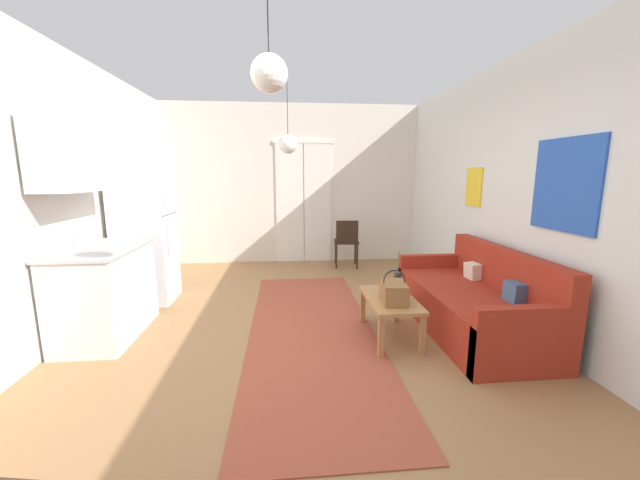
{
  "coord_description": "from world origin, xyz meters",
  "views": [
    {
      "loc": [
        -0.14,
        -3.23,
        1.63
      ],
      "look_at": [
        0.32,
        1.53,
        0.76
      ],
      "focal_mm": 20.4,
      "sensor_mm": 36.0,
      "label": 1
    }
  ],
  "objects_px": {
    "pendant_lamp_near": "(269,73)",
    "pendant_lamp_far": "(288,144)",
    "couch": "(476,304)",
    "refrigerator": "(145,234)",
    "handbag": "(394,292)",
    "accent_chair": "(347,240)",
    "bamboo_vase": "(398,282)",
    "coffee_table": "(390,304)"
  },
  "relations": [
    {
      "from": "pendant_lamp_near",
      "to": "pendant_lamp_far",
      "type": "bearing_deg",
      "value": 87.09
    },
    {
      "from": "handbag",
      "to": "pendant_lamp_far",
      "type": "distance_m",
      "value": 2.72
    },
    {
      "from": "pendant_lamp_far",
      "to": "couch",
      "type": "bearing_deg",
      "value": -43.22
    },
    {
      "from": "bamboo_vase",
      "to": "refrigerator",
      "type": "bearing_deg",
      "value": 156.95
    },
    {
      "from": "coffee_table",
      "to": "accent_chair",
      "type": "xyz_separation_m",
      "value": [
        0.03,
        2.82,
        0.13
      ]
    },
    {
      "from": "couch",
      "to": "refrigerator",
      "type": "relative_size",
      "value": 1.12
    },
    {
      "from": "bamboo_vase",
      "to": "handbag",
      "type": "distance_m",
      "value": 0.29
    },
    {
      "from": "pendant_lamp_far",
      "to": "handbag",
      "type": "bearing_deg",
      "value": -64.56
    },
    {
      "from": "refrigerator",
      "to": "pendant_lamp_near",
      "type": "xyz_separation_m",
      "value": [
        1.7,
        -2.23,
        1.4
      ]
    },
    {
      "from": "refrigerator",
      "to": "pendant_lamp_far",
      "type": "height_order",
      "value": "pendant_lamp_far"
    },
    {
      "from": "refrigerator",
      "to": "pendant_lamp_near",
      "type": "distance_m",
      "value": 3.13
    },
    {
      "from": "coffee_table",
      "to": "pendant_lamp_far",
      "type": "xyz_separation_m",
      "value": [
        -0.98,
        1.91,
        1.69
      ]
    },
    {
      "from": "coffee_table",
      "to": "accent_chair",
      "type": "bearing_deg",
      "value": 89.37
    },
    {
      "from": "handbag",
      "to": "couch",
      "type": "bearing_deg",
      "value": 13.12
    },
    {
      "from": "pendant_lamp_near",
      "to": "handbag",
      "type": "bearing_deg",
      "value": 33.27
    },
    {
      "from": "couch",
      "to": "pendant_lamp_far",
      "type": "bearing_deg",
      "value": 136.78
    },
    {
      "from": "coffee_table",
      "to": "bamboo_vase",
      "type": "bearing_deg",
      "value": 50.23
    },
    {
      "from": "coffee_table",
      "to": "pendant_lamp_far",
      "type": "relative_size",
      "value": 0.89
    },
    {
      "from": "couch",
      "to": "handbag",
      "type": "relative_size",
      "value": 5.47
    },
    {
      "from": "pendant_lamp_near",
      "to": "pendant_lamp_far",
      "type": "xyz_separation_m",
      "value": [
        0.14,
        2.77,
        -0.23
      ]
    },
    {
      "from": "coffee_table",
      "to": "refrigerator",
      "type": "bearing_deg",
      "value": 153.87
    },
    {
      "from": "accent_chair",
      "to": "handbag",
      "type": "bearing_deg",
      "value": 94.68
    },
    {
      "from": "pendant_lamp_near",
      "to": "coffee_table",
      "type": "bearing_deg",
      "value": 37.42
    },
    {
      "from": "coffee_table",
      "to": "refrigerator",
      "type": "relative_size",
      "value": 0.49
    },
    {
      "from": "couch",
      "to": "coffee_table",
      "type": "bearing_deg",
      "value": -174.12
    },
    {
      "from": "accent_chair",
      "to": "coffee_table",
      "type": "bearing_deg",
      "value": 94.78
    },
    {
      "from": "coffee_table",
      "to": "accent_chair",
      "type": "relative_size",
      "value": 1.01
    },
    {
      "from": "couch",
      "to": "bamboo_vase",
      "type": "xyz_separation_m",
      "value": [
        -0.84,
        0.04,
        0.25
      ]
    },
    {
      "from": "couch",
      "to": "accent_chair",
      "type": "relative_size",
      "value": 2.32
    },
    {
      "from": "refrigerator",
      "to": "pendant_lamp_far",
      "type": "bearing_deg",
      "value": 16.16
    },
    {
      "from": "couch",
      "to": "coffee_table",
      "type": "height_order",
      "value": "couch"
    },
    {
      "from": "coffee_table",
      "to": "handbag",
      "type": "relative_size",
      "value": 2.38
    },
    {
      "from": "couch",
      "to": "pendant_lamp_far",
      "type": "relative_size",
      "value": 2.05
    },
    {
      "from": "couch",
      "to": "pendant_lamp_far",
      "type": "height_order",
      "value": "pendant_lamp_far"
    },
    {
      "from": "couch",
      "to": "pendant_lamp_near",
      "type": "relative_size",
      "value": 2.73
    },
    {
      "from": "coffee_table",
      "to": "bamboo_vase",
      "type": "relative_size",
      "value": 1.94
    },
    {
      "from": "bamboo_vase",
      "to": "accent_chair",
      "type": "xyz_separation_m",
      "value": [
        -0.08,
        2.68,
        -0.04
      ]
    },
    {
      "from": "couch",
      "to": "handbag",
      "type": "distance_m",
      "value": 1.02
    },
    {
      "from": "bamboo_vase",
      "to": "pendant_lamp_far",
      "type": "distance_m",
      "value": 2.58
    },
    {
      "from": "bamboo_vase",
      "to": "pendant_lamp_near",
      "type": "bearing_deg",
      "value": -141.17
    },
    {
      "from": "refrigerator",
      "to": "pendant_lamp_near",
      "type": "bearing_deg",
      "value": -52.78
    },
    {
      "from": "pendant_lamp_near",
      "to": "pendant_lamp_far",
      "type": "height_order",
      "value": "same"
    }
  ]
}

